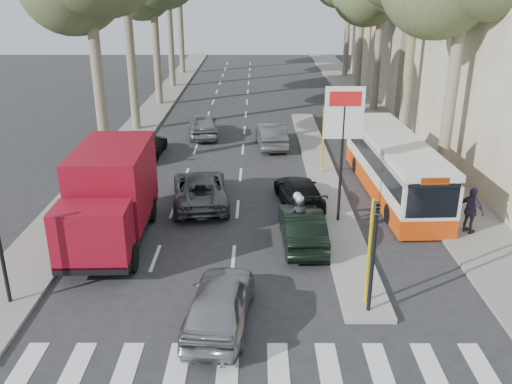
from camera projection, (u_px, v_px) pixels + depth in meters
ground at (259, 288)px, 17.50m from camera, size 120.00×120.00×0.00m
sidewalk_right at (372, 112)px, 40.76m from camera, size 3.20×70.00×0.12m
median_left at (159, 104)px, 43.60m from camera, size 2.40×64.00×0.12m
traffic_island at (322, 173)px, 27.72m from camera, size 1.50×26.00×0.16m
billboard at (343, 136)px, 20.81m from camera, size 1.50×12.10×5.60m
traffic_light_island at (374, 239)px, 15.20m from camera, size 0.16×0.41×3.60m
silver_hatchback at (219, 302)px, 15.38m from camera, size 2.14×4.43×1.46m
dark_hatchback at (302, 227)px, 20.21m from camera, size 1.65×4.28×1.39m
queue_car_a at (200, 189)px, 23.89m from camera, size 2.95×5.28×1.40m
queue_car_b at (299, 192)px, 23.80m from camera, size 2.28×4.45×1.24m
queue_car_c at (203, 125)px, 34.32m from camera, size 2.33×4.57×1.49m
queue_car_d at (271, 135)px, 32.24m from camera, size 2.00×4.55×1.45m
queue_car_e at (147, 145)px, 30.53m from camera, size 1.87×4.34×1.24m
red_truck at (111, 195)px, 20.07m from camera, size 2.69×6.66×3.52m
city_bus at (394, 165)px, 24.75m from camera, size 2.67×10.30×2.69m
motorcycle at (298, 220)px, 20.19m from camera, size 0.95×2.40×2.04m
pedestrian_near at (471, 210)px, 20.76m from camera, size 1.04×1.20×1.85m
pedestrian_far at (447, 183)px, 23.68m from camera, size 1.28×0.89×1.81m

